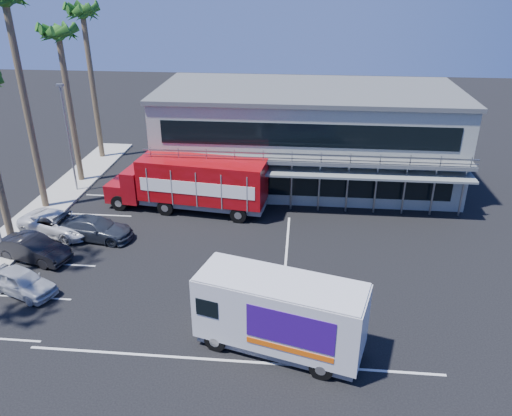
# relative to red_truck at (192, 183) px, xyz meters

# --- Properties ---
(ground) EXTENTS (120.00, 120.00, 0.00)m
(ground) POSITION_rel_red_truck_xyz_m (4.72, -8.60, -2.06)
(ground) COLOR black
(ground) RESTS_ON ground
(building) EXTENTS (22.40, 12.00, 7.30)m
(building) POSITION_rel_red_truck_xyz_m (7.72, 6.34, 1.59)
(building) COLOR gray
(building) RESTS_ON ground
(curb_strip) EXTENTS (3.00, 32.00, 0.16)m
(curb_strip) POSITION_rel_red_truck_xyz_m (-10.28, -2.60, -1.98)
(curb_strip) COLOR #A5A399
(curb_strip) RESTS_ON ground
(palm_d) EXTENTS (2.80, 2.80, 14.75)m
(palm_d) POSITION_rel_red_truck_xyz_m (-10.48, -0.60, 10.74)
(palm_d) COLOR brown
(palm_d) RESTS_ON ground
(palm_e) EXTENTS (2.80, 2.80, 12.25)m
(palm_e) POSITION_rel_red_truck_xyz_m (-9.98, 4.40, 8.51)
(palm_e) COLOR brown
(palm_e) RESTS_ON ground
(palm_f) EXTENTS (2.80, 2.80, 13.25)m
(palm_f) POSITION_rel_red_truck_xyz_m (-10.38, 9.90, 9.41)
(palm_f) COLOR brown
(palm_f) RESTS_ON ground
(light_pole_far) EXTENTS (0.50, 0.25, 8.09)m
(light_pole_far) POSITION_rel_red_truck_xyz_m (-9.48, 2.40, 2.44)
(light_pole_far) COLOR gray
(light_pole_far) RESTS_ON ground
(red_truck) EXTENTS (11.37, 3.96, 3.75)m
(red_truck) POSITION_rel_red_truck_xyz_m (0.00, 0.00, 0.00)
(red_truck) COLOR maroon
(red_truck) RESTS_ON ground
(white_van) EXTENTS (7.63, 4.31, 3.53)m
(white_van) POSITION_rel_red_truck_xyz_m (6.71, -13.59, -0.19)
(white_van) COLOR silver
(white_van) RESTS_ON ground
(parked_car_a) EXTENTS (4.24, 2.95, 1.34)m
(parked_car_a) POSITION_rel_red_truck_xyz_m (-6.74, -10.60, -1.39)
(parked_car_a) COLOR #B3B6BA
(parked_car_a) RESTS_ON ground
(parked_car_b) EXTENTS (4.63, 2.62, 1.44)m
(parked_car_b) POSITION_rel_red_truck_xyz_m (-7.78, -7.40, -1.34)
(parked_car_b) COLOR black
(parked_car_b) RESTS_ON ground
(parked_car_c) EXTENTS (5.54, 3.69, 1.41)m
(parked_car_c) POSITION_rel_red_truck_xyz_m (-7.78, -4.20, -1.36)
(parked_car_c) COLOR silver
(parked_car_c) RESTS_ON ground
(parked_car_d) EXTENTS (4.95, 2.53, 1.37)m
(parked_car_d) POSITION_rel_red_truck_xyz_m (-5.20, -4.60, -1.38)
(parked_car_d) COLOR #292E37
(parked_car_d) RESTS_ON ground
(parked_car_e) EXTENTS (4.06, 1.97, 1.34)m
(parked_car_e) POSITION_rel_red_truck_xyz_m (-4.78, 1.38, -1.39)
(parked_car_e) COLOR slate
(parked_car_e) RESTS_ON ground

